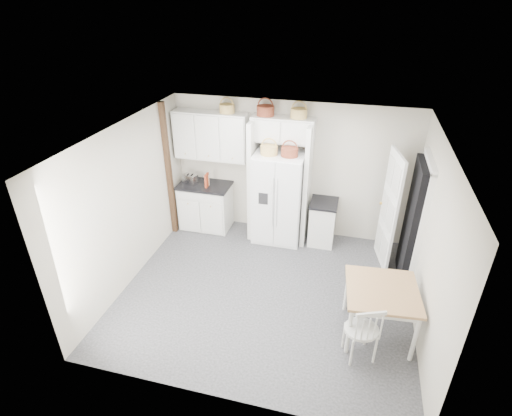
# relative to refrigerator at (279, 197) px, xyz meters

# --- Properties ---
(floor) EXTENTS (4.50, 4.50, 0.00)m
(floor) POSITION_rel_refrigerator_xyz_m (0.15, -1.65, -0.87)
(floor) COLOR #222226
(floor) RESTS_ON ground
(ceiling) EXTENTS (4.50, 4.50, 0.00)m
(ceiling) POSITION_rel_refrigerator_xyz_m (0.15, -1.65, 1.73)
(ceiling) COLOR white
(ceiling) RESTS_ON wall_back
(wall_back) EXTENTS (4.50, 0.00, 4.50)m
(wall_back) POSITION_rel_refrigerator_xyz_m (0.15, 0.35, 0.43)
(wall_back) COLOR #B7AD96
(wall_back) RESTS_ON floor
(wall_left) EXTENTS (0.00, 4.00, 4.00)m
(wall_left) POSITION_rel_refrigerator_xyz_m (-2.10, -1.65, 0.43)
(wall_left) COLOR #B7AD96
(wall_left) RESTS_ON floor
(wall_right) EXTENTS (0.00, 4.00, 4.00)m
(wall_right) POSITION_rel_refrigerator_xyz_m (2.40, -1.65, 0.43)
(wall_right) COLOR #B7AD96
(wall_right) RESTS_ON floor
(refrigerator) EXTENTS (0.90, 0.73, 1.75)m
(refrigerator) POSITION_rel_refrigerator_xyz_m (0.00, 0.00, 0.00)
(refrigerator) COLOR silver
(refrigerator) RESTS_ON floor
(base_cab_left) EXTENTS (0.97, 0.62, 0.90)m
(base_cab_left) POSITION_rel_refrigerator_xyz_m (-1.50, 0.05, -0.42)
(base_cab_left) COLOR silver
(base_cab_left) RESTS_ON floor
(base_cab_right) EXTENTS (0.46, 0.56, 0.82)m
(base_cab_right) POSITION_rel_refrigerator_xyz_m (0.84, 0.05, -0.47)
(base_cab_right) COLOR silver
(base_cab_right) RESTS_ON floor
(dining_table) EXTENTS (1.02, 1.02, 0.79)m
(dining_table) POSITION_rel_refrigerator_xyz_m (1.85, -2.12, -0.48)
(dining_table) COLOR olive
(dining_table) RESTS_ON floor
(windsor_chair) EXTENTS (0.57, 0.54, 0.91)m
(windsor_chair) POSITION_rel_refrigerator_xyz_m (1.62, -2.58, -0.42)
(windsor_chair) COLOR silver
(windsor_chair) RESTS_ON floor
(counter_left) EXTENTS (1.01, 0.66, 0.04)m
(counter_left) POSITION_rel_refrigerator_xyz_m (-1.50, 0.05, 0.05)
(counter_left) COLOR black
(counter_left) RESTS_ON base_cab_left
(counter_right) EXTENTS (0.50, 0.59, 0.04)m
(counter_right) POSITION_rel_refrigerator_xyz_m (0.84, 0.05, -0.04)
(counter_right) COLOR black
(counter_right) RESTS_ON base_cab_right
(toaster) EXTENTS (0.31, 0.22, 0.19)m
(toaster) POSITION_rel_refrigerator_xyz_m (-1.77, 0.01, 0.16)
(toaster) COLOR silver
(toaster) RESTS_ON counter_left
(cookbook_red) EXTENTS (0.05, 0.18, 0.26)m
(cookbook_red) POSITION_rel_refrigerator_xyz_m (-1.41, -0.03, 0.20)
(cookbook_red) COLOR maroon
(cookbook_red) RESTS_ON counter_left
(cookbook_cream) EXTENTS (0.04, 0.14, 0.21)m
(cookbook_cream) POSITION_rel_refrigerator_xyz_m (-1.41, -0.03, 0.18)
(cookbook_cream) COLOR beige
(cookbook_cream) RESTS_ON counter_left
(basket_upper_c) EXTENTS (0.27, 0.27, 0.16)m
(basket_upper_c) POSITION_rel_refrigerator_xyz_m (-1.02, 0.18, 1.55)
(basket_upper_c) COLOR olive
(basket_upper_c) RESTS_ON upper_cabinet
(basket_bridge_a) EXTENTS (0.31, 0.31, 0.17)m
(basket_bridge_a) POSITION_rel_refrigerator_xyz_m (-0.32, 0.18, 1.56)
(basket_bridge_a) COLOR #5F1B14
(basket_bridge_a) RESTS_ON bridge_cabinet
(basket_bridge_b) EXTENTS (0.29, 0.29, 0.16)m
(basket_bridge_b) POSITION_rel_refrigerator_xyz_m (0.27, 0.18, 1.56)
(basket_bridge_b) COLOR olive
(basket_bridge_b) RESTS_ON bridge_cabinet
(basket_fridge_a) EXTENTS (0.30, 0.30, 0.16)m
(basket_fridge_a) POSITION_rel_refrigerator_xyz_m (-0.18, -0.10, 0.95)
(basket_fridge_a) COLOR olive
(basket_fridge_a) RESTS_ON refrigerator
(basket_fridge_b) EXTENTS (0.30, 0.30, 0.16)m
(basket_fridge_b) POSITION_rel_refrigerator_xyz_m (0.18, -0.10, 0.95)
(basket_fridge_b) COLOR #5F1B14
(basket_fridge_b) RESTS_ON refrigerator
(upper_cabinet) EXTENTS (1.40, 0.34, 0.90)m
(upper_cabinet) POSITION_rel_refrigerator_xyz_m (-1.35, 0.18, 1.03)
(upper_cabinet) COLOR silver
(upper_cabinet) RESTS_ON wall_back
(bridge_cabinet) EXTENTS (1.12, 0.34, 0.45)m
(bridge_cabinet) POSITION_rel_refrigerator_xyz_m (-0.00, 0.18, 1.25)
(bridge_cabinet) COLOR silver
(bridge_cabinet) RESTS_ON wall_back
(fridge_panel_left) EXTENTS (0.08, 0.60, 2.30)m
(fridge_panel_left) POSITION_rel_refrigerator_xyz_m (-0.51, 0.05, 0.28)
(fridge_panel_left) COLOR silver
(fridge_panel_left) RESTS_ON floor
(fridge_panel_right) EXTENTS (0.08, 0.60, 2.30)m
(fridge_panel_right) POSITION_rel_refrigerator_xyz_m (0.51, 0.05, 0.28)
(fridge_panel_right) COLOR silver
(fridge_panel_right) RESTS_ON floor
(trim_post) EXTENTS (0.09, 0.09, 2.60)m
(trim_post) POSITION_rel_refrigerator_xyz_m (-2.05, -0.30, 0.43)
(trim_post) COLOR black
(trim_post) RESTS_ON floor
(doorway_void) EXTENTS (0.18, 0.85, 2.05)m
(doorway_void) POSITION_rel_refrigerator_xyz_m (2.31, -0.65, 0.15)
(doorway_void) COLOR black
(doorway_void) RESTS_ON floor
(door_slab) EXTENTS (0.21, 0.79, 2.05)m
(door_slab) POSITION_rel_refrigerator_xyz_m (1.95, -0.31, 0.15)
(door_slab) COLOR white
(door_slab) RESTS_ON floor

